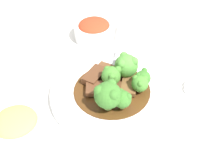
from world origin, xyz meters
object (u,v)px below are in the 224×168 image
Objects in this scene: broccoli_floret_0 at (108,95)px; side_bowl_appetizer at (16,125)px; beef_strip_1 at (129,85)px; beef_strip_4 at (110,72)px; beef_strip_3 at (95,75)px; side_bowl_kimchi at (94,30)px; serving_spoon at (115,61)px; broccoli_floret_3 at (143,76)px; broccoli_floret_2 at (113,75)px; broccoli_floret_4 at (126,65)px; beef_strip_0 at (115,94)px; main_plate at (112,92)px; sauce_dish at (199,88)px; beef_strip_2 at (97,89)px; broccoli_floret_1 at (122,99)px; broccoli_floret_5 at (140,83)px.

side_bowl_appetizer is (0.18, 0.03, -0.03)m from broccoli_floret_0.
beef_strip_4 reaches higher than beef_strip_1.
beef_strip_3 is 0.64× the size of side_bowl_kimchi.
serving_spoon is (-0.02, -0.04, -0.00)m from beef_strip_4.
broccoli_floret_3 reaches higher than side_bowl_kimchi.
broccoli_floret_4 reaches higher than broccoli_floret_2.
side_bowl_kimchi reaches higher than beef_strip_0.
sauce_dish is at bearing 176.94° from main_plate.
beef_strip_2 is 0.04m from broccoli_floret_2.
side_bowl_appetizer is at bearing 6.23° from broccoli_floret_1.
broccoli_floret_5 reaches higher than main_plate.
beef_strip_4 and serving_spoon have the same top height.
broccoli_floret_5 reaches higher than side_bowl_appetizer.
sauce_dish is at bearing 173.55° from broccoli_floret_3.
beef_strip_1 is at bearing -4.58° from sauce_dish.
beef_strip_1 is 0.23m from side_bowl_kimchi.
serving_spoon is (-0.02, -0.07, -0.02)m from broccoli_floret_2.
beef_strip_0 is at bearing -73.90° from broccoli_floret_1.
broccoli_floret_0 is (0.02, 0.10, 0.03)m from beef_strip_4.
beef_strip_4 is (0.00, -0.07, 0.00)m from beef_strip_0.
broccoli_floret_3 is 1.04× the size of broccoli_floret_5.
beef_strip_3 is at bearing 85.13° from side_bowl_kimchi.
broccoli_floret_0 is 1.53× the size of broccoli_floret_3.
main_plate is at bearing -176.05° from beef_strip_2.
side_bowl_kimchi is at bearing -72.85° from broccoli_floret_4.
broccoli_floret_4 reaches higher than side_bowl_appetizer.
beef_strip_0 is at bearing 99.08° from main_plate.
broccoli_floret_2 is at bearing 37.12° from broccoli_floret_4.
sauce_dish is (-0.18, -0.04, -0.04)m from broccoli_floret_1.
serving_spoon is (-0.01, -0.14, -0.02)m from broccoli_floret_1.
beef_strip_3 is 0.11m from broccoli_floret_3.
main_plate is 0.07m from broccoli_floret_1.
side_bowl_appetizer is at bearing 17.29° from broccoli_floret_3.
main_plate is 6.59× the size of broccoli_floret_3.
beef_strip_1 is 0.28× the size of serving_spoon.
broccoli_floret_5 is (-0.06, 0.06, 0.02)m from beef_strip_4.
broccoli_floret_4 reaches higher than broccoli_floret_5.
broccoli_floret_3 is at bearing -145.85° from broccoli_floret_0.
broccoli_floret_0 is at bearing -6.79° from broccoli_floret_1.
beef_strip_4 is (0.03, -0.05, 0.00)m from beef_strip_1.
beef_strip_3 is at bearing -12.66° from sauce_dish.
sauce_dish is (-0.17, 0.10, -0.02)m from serving_spoon.
beef_strip_3 is 1.70× the size of broccoli_floret_5.
sauce_dish is at bearing 163.27° from beef_strip_4.
broccoli_floret_2 reaches higher than broccoli_floret_5.
sauce_dish is at bearing -170.19° from side_bowl_appetizer.
broccoli_floret_0 is at bearing 27.92° from broccoli_floret_5.
side_bowl_kimchi is 0.35m from side_bowl_appetizer.
beef_strip_3 is 1.25× the size of broccoli_floret_4.
broccoli_floret_2 is at bearing 95.91° from side_bowl_kimchi.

